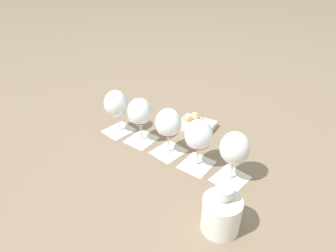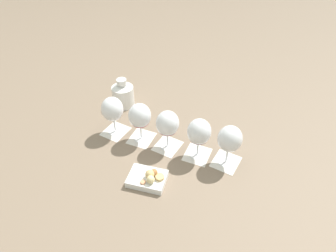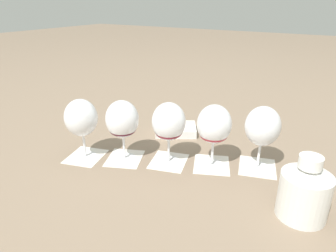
{
  "view_description": "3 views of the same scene",
  "coord_description": "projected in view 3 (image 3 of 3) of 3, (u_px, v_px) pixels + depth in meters",
  "views": [
    {
      "loc": [
        -0.79,
        0.46,
        0.69
      ],
      "look_at": [
        0.0,
        0.0,
        0.12
      ],
      "focal_mm": 32.0,
      "sensor_mm": 36.0,
      "label": 1
    },
    {
      "loc": [
        0.68,
        -0.65,
        0.91
      ],
      "look_at": [
        0.0,
        0.0,
        0.12
      ],
      "focal_mm": 32.0,
      "sensor_mm": 36.0,
      "label": 2
    },
    {
      "loc": [
        -0.4,
        0.67,
        0.45
      ],
      "look_at": [
        0.0,
        0.0,
        0.12
      ],
      "focal_mm": 32.0,
      "sensor_mm": 36.0,
      "label": 3
    }
  ],
  "objects": [
    {
      "name": "ground_plane",
      "position": [
        169.0,
        161.0,
        0.9
      ],
      "size": [
        8.0,
        8.0,
        0.0
      ],
      "primitive_type": "plane",
      "color": "#7F6B56"
    },
    {
      "name": "tasting_card_0",
      "position": [
        257.0,
        167.0,
        0.87
      ],
      "size": [
        0.13,
        0.14,
        0.0
      ],
      "color": "silver",
      "rests_on": "ground_plane"
    },
    {
      "name": "tasting_card_1",
      "position": [
        212.0,
        164.0,
        0.88
      ],
      "size": [
        0.14,
        0.15,
        0.0
      ],
      "color": "silver",
      "rests_on": "ground_plane"
    },
    {
      "name": "tasting_card_2",
      "position": [
        168.0,
        160.0,
        0.9
      ],
      "size": [
        0.13,
        0.14,
        0.0
      ],
      "color": "silver",
      "rests_on": "ground_plane"
    },
    {
      "name": "tasting_card_3",
      "position": [
        125.0,
        158.0,
        0.91
      ],
      "size": [
        0.14,
        0.15,
        0.0
      ],
      "color": "silver",
      "rests_on": "ground_plane"
    },
    {
      "name": "tasting_card_4",
      "position": [
        86.0,
        156.0,
        0.92
      ],
      "size": [
        0.13,
        0.14,
        0.0
      ],
      "color": "silver",
      "rests_on": "ground_plane"
    },
    {
      "name": "wine_glass_0",
      "position": [
        262.0,
        129.0,
        0.82
      ],
      "size": [
        0.1,
        0.1,
        0.18
      ],
      "color": "white",
      "rests_on": "tasting_card_0"
    },
    {
      "name": "wine_glass_1",
      "position": [
        214.0,
        127.0,
        0.83
      ],
      "size": [
        0.1,
        0.1,
        0.18
      ],
      "color": "white",
      "rests_on": "tasting_card_1"
    },
    {
      "name": "wine_glass_2",
      "position": [
        168.0,
        123.0,
        0.85
      ],
      "size": [
        0.1,
        0.1,
        0.18
      ],
      "color": "white",
      "rests_on": "tasting_card_2"
    },
    {
      "name": "wine_glass_3",
      "position": [
        122.0,
        122.0,
        0.87
      ],
      "size": [
        0.1,
        0.1,
        0.18
      ],
      "color": "white",
      "rests_on": "tasting_card_3"
    },
    {
      "name": "wine_glass_4",
      "position": [
        81.0,
        120.0,
        0.88
      ],
      "size": [
        0.1,
        0.1,
        0.18
      ],
      "color": "white",
      "rests_on": "tasting_card_4"
    },
    {
      "name": "ceramic_vase",
      "position": [
        305.0,
        191.0,
        0.65
      ],
      "size": [
        0.11,
        0.11,
        0.15
      ],
      "color": "white",
      "rests_on": "ground_plane"
    },
    {
      "name": "snack_dish",
      "position": [
        175.0,
        128.0,
        1.08
      ],
      "size": [
        0.18,
        0.16,
        0.06
      ],
      "color": "white",
      "rests_on": "ground_plane"
    }
  ]
}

